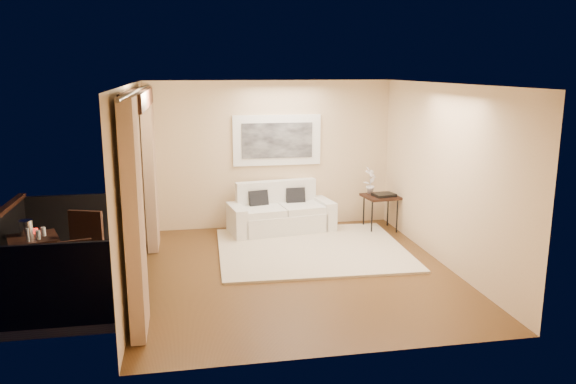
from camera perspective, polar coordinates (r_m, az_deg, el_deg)
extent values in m
plane|color=brown|center=(8.30, 0.88, -8.06)|extent=(5.00, 5.00, 0.00)
plane|color=white|center=(7.78, 0.95, 10.91)|extent=(5.00, 5.00, 0.00)
plane|color=beige|center=(10.36, -1.80, 3.81)|extent=(4.50, 0.00, 4.50)
plane|color=beige|center=(5.57, 5.97, -3.90)|extent=(4.50, 0.00, 4.50)
plane|color=beige|center=(8.65, 15.70, 1.60)|extent=(0.00, 5.00, 5.00)
plane|color=beige|center=(9.63, -14.57, 2.74)|extent=(0.00, 2.70, 2.70)
plane|color=beige|center=(6.03, -16.93, -3.12)|extent=(0.00, 2.70, 2.70)
plane|color=beige|center=(7.67, -16.01, 9.29)|extent=(0.00, 2.40, 2.40)
cube|color=black|center=(7.66, -15.09, 9.11)|extent=(0.28, 2.40, 0.22)
cube|color=#605B56|center=(8.34, -21.15, -9.28)|extent=(1.80, 2.60, 0.12)
cube|color=black|center=(9.36, -20.03, -3.23)|extent=(1.80, 0.06, 1.00)
cube|color=black|center=(6.99, -23.39, -8.80)|extent=(1.80, 0.06, 1.00)
cube|color=tan|center=(9.33, -13.83, 2.29)|extent=(0.16, 0.75, 2.62)
cube|color=tan|center=(6.31, -15.36, -2.62)|extent=(0.16, 0.75, 2.62)
cylinder|color=#4C473F|center=(7.65, -14.98, 9.94)|extent=(0.04, 4.80, 0.04)
cube|color=white|center=(10.31, -1.13, 5.28)|extent=(1.62, 0.05, 0.92)
cube|color=black|center=(10.27, -1.09, 5.26)|extent=(1.30, 0.02, 0.64)
cube|color=beige|center=(9.21, 2.42, -5.83)|extent=(3.09, 2.71, 0.04)
cube|color=white|center=(10.16, -0.68, -3.09)|extent=(1.61, 1.01, 0.37)
cube|color=white|center=(10.36, -1.22, -0.81)|extent=(1.52, 0.42, 0.73)
cube|color=white|center=(9.92, -5.21, -3.00)|extent=(0.33, 0.82, 0.55)
cube|color=white|center=(10.41, 3.62, -2.21)|extent=(0.33, 0.82, 0.55)
cube|color=white|center=(9.96, -2.62, -1.93)|extent=(0.81, 0.81, 0.12)
cube|color=white|center=(10.19, 1.30, -1.60)|extent=(0.81, 0.81, 0.12)
cube|color=black|center=(10.12, -3.00, -0.84)|extent=(0.38, 0.24, 0.36)
cube|color=black|center=(10.33, 0.78, -0.54)|extent=(0.36, 0.17, 0.36)
cube|color=black|center=(10.35, 9.40, -0.46)|extent=(0.66, 0.66, 0.04)
cylinder|color=black|center=(10.13, 8.52, -2.59)|extent=(0.03, 0.03, 0.60)
cylinder|color=black|center=(10.29, 11.02, -2.45)|extent=(0.03, 0.03, 0.60)
cylinder|color=black|center=(10.57, 7.70, -1.94)|extent=(0.03, 0.03, 0.60)
cylinder|color=black|center=(10.72, 10.11, -1.81)|extent=(0.03, 0.03, 0.60)
cube|color=black|center=(10.29, 9.74, -0.29)|extent=(0.43, 0.35, 0.05)
imported|color=white|center=(10.41, 8.35, 1.17)|extent=(0.31, 0.30, 0.50)
cube|color=black|center=(8.21, -24.50, -4.35)|extent=(0.77, 0.77, 0.05)
cylinder|color=black|center=(8.16, -26.38, -7.32)|extent=(0.04, 0.04, 0.67)
cylinder|color=black|center=(8.03, -22.96, -7.29)|extent=(0.04, 0.04, 0.67)
cylinder|color=black|center=(8.61, -25.50, -6.22)|extent=(0.04, 0.04, 0.67)
cylinder|color=black|center=(8.49, -22.26, -6.18)|extent=(0.04, 0.04, 0.67)
cube|color=black|center=(8.17, -18.93, -5.40)|extent=(0.60, 0.60, 0.06)
cube|color=black|center=(7.92, -19.79, -3.94)|extent=(0.46, 0.21, 0.61)
cylinder|color=black|center=(8.33, -17.04, -6.83)|extent=(0.03, 0.03, 0.48)
cylinder|color=black|center=(8.50, -19.34, -6.60)|extent=(0.03, 0.03, 0.48)
cylinder|color=black|center=(8.01, -18.24, -7.68)|extent=(0.03, 0.03, 0.48)
cylinder|color=black|center=(8.19, -20.60, -7.42)|extent=(0.03, 0.03, 0.48)
cube|color=black|center=(7.20, -20.46, -8.66)|extent=(0.47, 0.47, 0.05)
cube|color=black|center=(7.29, -20.72, -6.50)|extent=(0.39, 0.14, 0.51)
cylinder|color=black|center=(7.13, -21.48, -10.84)|extent=(0.03, 0.03, 0.40)
cylinder|color=black|center=(7.15, -18.95, -10.58)|extent=(0.03, 0.03, 0.40)
cylinder|color=black|center=(7.42, -21.66, -9.93)|extent=(0.03, 0.03, 0.40)
cylinder|color=black|center=(7.44, -19.23, -9.68)|extent=(0.03, 0.03, 0.40)
cylinder|color=white|center=(8.33, -25.04, -3.29)|extent=(0.18, 0.18, 0.20)
cylinder|color=red|center=(8.36, -24.24, -3.62)|extent=(0.06, 0.06, 0.07)
cylinder|color=silver|center=(7.99, -24.93, -3.99)|extent=(0.04, 0.04, 0.18)
cylinder|color=silver|center=(8.06, -24.06, -3.99)|extent=(0.06, 0.06, 0.12)
cylinder|color=white|center=(8.19, -23.59, -3.70)|extent=(0.06, 0.06, 0.12)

